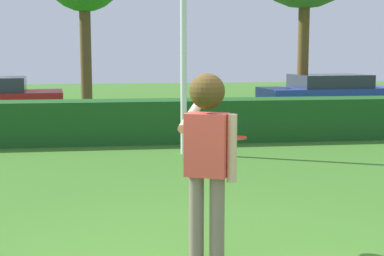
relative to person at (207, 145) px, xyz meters
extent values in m
cylinder|color=#7E675F|center=(-0.09, 0.03, -0.71)|extent=(0.14, 0.14, 0.84)
cylinder|color=#7E675F|center=(0.09, -0.05, -0.71)|extent=(0.14, 0.14, 0.84)
cube|color=#EA4A41|center=(0.00, -0.01, 0.00)|extent=(0.44, 0.36, 0.58)
cylinder|color=tan|center=(-0.10, 0.34, 0.24)|extent=(0.35, 0.59, 0.30)
cylinder|color=tan|center=(0.21, -0.11, -0.02)|extent=(0.09, 0.09, 0.62)
sphere|color=tan|center=(0.00, -0.01, 0.46)|extent=(0.22, 0.22, 0.22)
sphere|color=#463415|center=(0.00, -0.01, 0.49)|extent=(0.33, 0.33, 0.33)
cylinder|color=red|center=(0.37, 0.50, -0.02)|extent=(0.24, 0.23, 0.08)
cylinder|color=silver|center=(0.49, 5.72, 1.54)|extent=(0.12, 0.12, 5.33)
cube|color=#1B501D|center=(-0.06, 7.23, -0.67)|extent=(26.37, 0.90, 0.92)
cylinder|color=black|center=(-2.99, 12.24, -0.83)|extent=(0.61, 0.16, 0.60)
cylinder|color=black|center=(-2.81, 10.55, -0.83)|extent=(0.61, 0.16, 0.60)
cube|color=#263FA5|center=(5.74, 11.72, -0.55)|extent=(4.34, 2.08, 0.55)
cube|color=#2D333D|center=(5.74, 11.72, -0.08)|extent=(2.34, 1.76, 0.40)
cylinder|color=black|center=(7.12, 12.71, -0.83)|extent=(0.61, 0.16, 0.60)
cylinder|color=black|center=(4.19, 12.43, -0.83)|extent=(0.61, 0.16, 0.60)
cylinder|color=black|center=(4.35, 10.74, -0.83)|extent=(0.61, 0.16, 0.60)
cylinder|color=brown|center=(-1.72, 14.18, 0.75)|extent=(0.37, 0.37, 3.75)
cylinder|color=brown|center=(4.95, 11.97, 0.86)|extent=(0.34, 0.34, 3.97)
camera|label=1|loc=(-0.84, -5.10, 0.86)|focal=53.61mm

